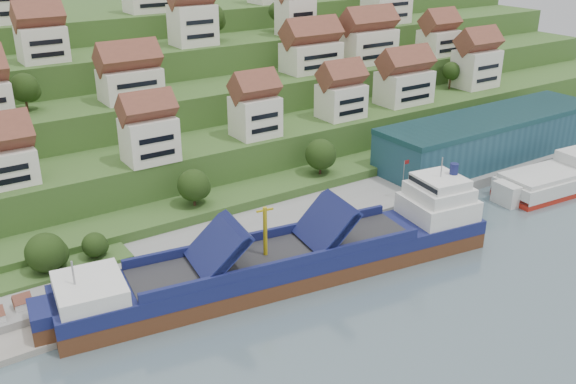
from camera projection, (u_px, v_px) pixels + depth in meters
ground at (364, 252)px, 111.62m from camera, size 300.00×300.00×0.00m
quay at (392, 193)px, 132.88m from camera, size 180.00×14.00×2.20m
hillside at (136, 78)px, 186.64m from camera, size 260.00×128.00×31.00m
hillside_village at (224, 53)px, 151.99m from camera, size 155.76×64.59×29.45m
hillside_trees at (171, 123)px, 129.24m from camera, size 140.26×62.57×31.26m
warehouse at (491, 136)px, 148.36m from camera, size 60.00×15.00×10.00m
flagpole at (404, 176)px, 125.82m from camera, size 1.28×0.16×8.00m
cargo_ship at (298, 259)px, 103.05m from camera, size 72.63×20.96×15.84m
second_ship at (558, 179)px, 136.36m from camera, size 28.37×12.44×8.01m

